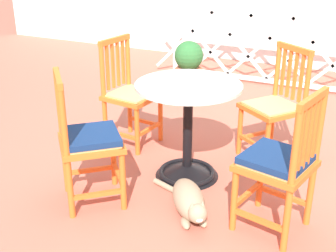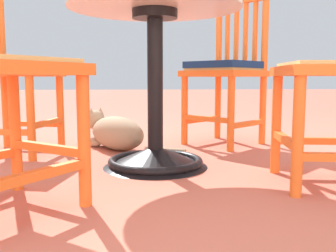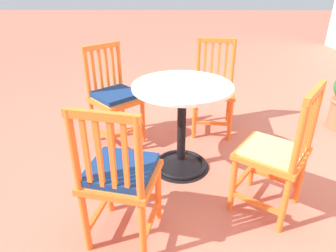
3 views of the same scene
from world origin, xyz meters
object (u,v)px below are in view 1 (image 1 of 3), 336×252
(orange_chair_near_fence, at_px, (88,141))
(orange_chair_facing_out, at_px, (279,164))
(terracotta_planter, at_px, (189,67))
(cafe_table, at_px, (187,141))
(orange_chair_at_corner, at_px, (130,95))
(orange_chair_tucked_in, at_px, (275,107))
(tabby_cat, at_px, (189,202))

(orange_chair_near_fence, xyz_separation_m, orange_chair_facing_out, (1.21, 0.23, 0.00))
(orange_chair_facing_out, height_order, terracotta_planter, orange_chair_facing_out)
(cafe_table, distance_m, terracotta_planter, 1.86)
(cafe_table, xyz_separation_m, orange_chair_at_corner, (-0.69, 0.34, 0.15))
(orange_chair_tucked_in, bearing_deg, terracotta_planter, 137.56)
(cafe_table, height_order, orange_chair_facing_out, orange_chair_facing_out)
(tabby_cat, bearing_deg, orange_chair_near_fence, -169.30)
(orange_chair_at_corner, bearing_deg, orange_chair_tucked_in, 11.97)
(orange_chair_at_corner, relative_size, orange_chair_facing_out, 1.00)
(orange_chair_near_fence, bearing_deg, tabby_cat, 10.70)
(orange_chair_at_corner, distance_m, orange_chair_near_fence, 0.97)
(orange_chair_at_corner, xyz_separation_m, tabby_cat, (0.91, -0.81, -0.34))
(orange_chair_near_fence, height_order, orange_chair_tucked_in, same)
(cafe_table, relative_size, orange_chair_near_fence, 0.83)
(orange_chair_near_fence, bearing_deg, orange_chair_facing_out, 10.69)
(orange_chair_near_fence, relative_size, terracotta_planter, 1.47)
(cafe_table, xyz_separation_m, orange_chair_near_fence, (-0.45, -0.60, 0.16))
(cafe_table, height_order, terracotta_planter, cafe_table)
(orange_chair_facing_out, bearing_deg, terracotta_planter, 125.42)
(cafe_table, relative_size, orange_chair_at_corner, 0.83)
(cafe_table, xyz_separation_m, terracotta_planter, (-0.73, 1.71, 0.04))
(orange_chair_facing_out, xyz_separation_m, orange_chair_tucked_in, (-0.26, 0.96, -0.01))
(orange_chair_at_corner, height_order, orange_chair_tucked_in, same)
(cafe_table, xyz_separation_m, tabby_cat, (0.22, -0.47, -0.19))
(orange_chair_facing_out, distance_m, tabby_cat, 0.64)
(orange_chair_at_corner, distance_m, orange_chair_facing_out, 1.60)
(orange_chair_tucked_in, relative_size, tabby_cat, 1.56)
(cafe_table, relative_size, tabby_cat, 1.30)
(cafe_table, bearing_deg, tabby_cat, -64.66)
(orange_chair_at_corner, bearing_deg, orange_chair_near_fence, -76.20)
(orange_chair_near_fence, xyz_separation_m, tabby_cat, (0.68, 0.13, -0.35))
(cafe_table, relative_size, orange_chair_facing_out, 0.83)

